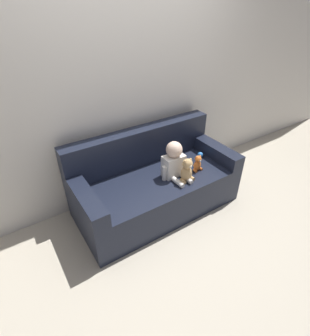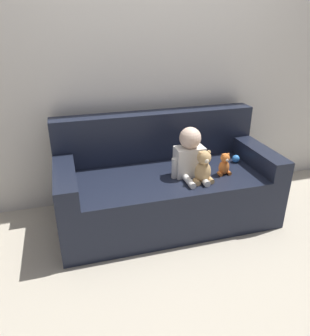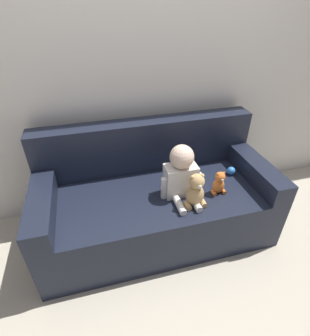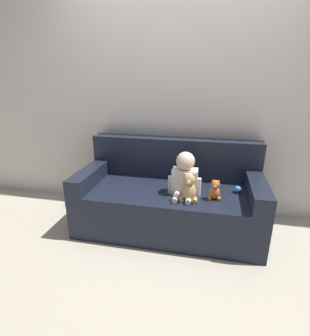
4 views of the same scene
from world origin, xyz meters
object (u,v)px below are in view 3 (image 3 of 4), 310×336
at_px(couch, 154,198).
at_px(plush_toy_side, 219,183).
at_px(person_baby, 181,174).
at_px(teddy_bear_brown, 196,191).
at_px(toy_ball, 231,171).

xyz_separation_m(couch, plush_toy_side, (0.43, -0.21, 0.22)).
height_order(person_baby, teddy_bear_brown, person_baby).
bearing_deg(plush_toy_side, toy_ball, 41.91).
height_order(teddy_bear_brown, plush_toy_side, teddy_bear_brown).
height_order(person_baby, plush_toy_side, person_baby).
distance_m(couch, toy_ball, 0.67).
bearing_deg(toy_ball, plush_toy_side, -138.09).
height_order(person_baby, toy_ball, person_baby).
distance_m(couch, teddy_bear_brown, 0.44).
bearing_deg(person_baby, plush_toy_side, -12.51).
xyz_separation_m(couch, teddy_bear_brown, (0.21, -0.30, 0.26)).
relative_size(person_baby, plush_toy_side, 2.17).
bearing_deg(couch, toy_ball, -1.89).
bearing_deg(plush_toy_side, person_baby, 167.49).
bearing_deg(person_baby, teddy_bear_brown, -70.05).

